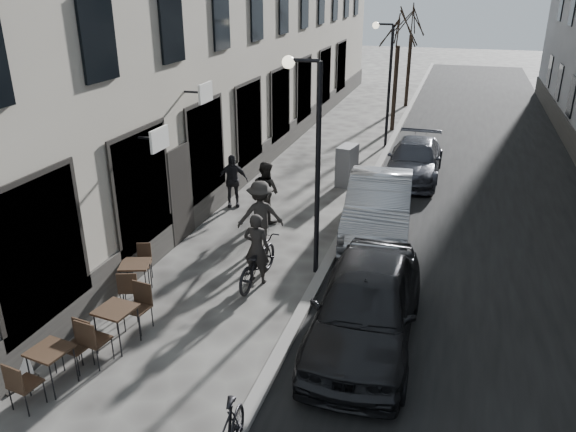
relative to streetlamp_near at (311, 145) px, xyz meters
The scene contains 19 objects.
road 11.23m from the streetlamp_near, 68.09° to the left, with size 7.30×60.00×0.00m, color black.
kerb 10.48m from the streetlamp_near, 87.87° to the left, with size 0.25×60.00×0.12m, color slate.
streetlamp_near is the anchor object (origin of this frame).
streetlamp_far 12.00m from the streetlamp_near, 90.00° to the left, with size 0.90×0.28×5.09m.
tree_near 15.08m from the streetlamp_near, 89.72° to the left, with size 2.40×2.40×5.70m.
tree_far 21.05m from the streetlamp_near, 89.80° to the left, with size 2.40×2.40×5.70m.
bistro_set_a 6.81m from the streetlamp_near, 119.73° to the right, with size 0.71×1.59×0.91m.
bistro_set_b 5.55m from the streetlamp_near, 123.83° to the right, with size 0.75×1.69×0.97m.
bistro_set_c 4.88m from the streetlamp_near, 146.89° to the right, with size 0.90×1.60×0.91m.
sign_board 7.30m from the streetlamp_near, 124.54° to the right, with size 0.49×0.68×1.08m.
utility_cabinet 6.99m from the streetlamp_near, 93.69° to the left, with size 0.51×0.93×1.40m, color slate.
bicycle 2.96m from the streetlamp_near, 139.53° to the right, with size 0.70×2.00×1.05m, color black.
cyclist_rider 2.67m from the streetlamp_near, 139.53° to the right, with size 0.63×0.41×1.72m, color black.
pedestrian_near 4.05m from the streetlamp_near, 127.37° to the left, with size 0.88×0.69×1.81m, color #272421.
pedestrian_mid 2.85m from the streetlamp_near, 150.93° to the left, with size 1.20×0.69×1.86m, color #2A2725.
pedestrian_far 5.40m from the streetlamp_near, 134.64° to the left, with size 0.98×0.41×1.67m, color black.
car_near 3.89m from the streetlamp_near, 54.53° to the right, with size 1.92×4.78×1.63m, color black.
car_mid 3.87m from the streetlamp_near, 66.17° to the left, with size 1.71×4.90×1.62m, color #9A9DA3.
car_far 8.59m from the streetlamp_near, 77.79° to the left, with size 1.85×4.54×1.32m, color #393B43.
Camera 1 is at (2.93, -5.80, 6.50)m, focal length 35.00 mm.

